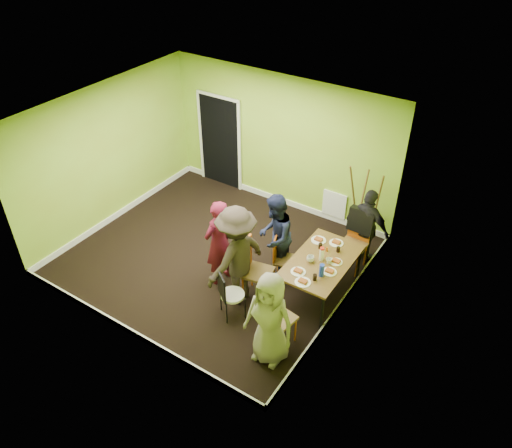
{
  "coord_description": "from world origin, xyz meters",
  "views": [
    {
      "loc": [
        4.53,
        -5.59,
        5.9
      ],
      "look_at": [
        0.88,
        0.0,
        1.09
      ],
      "focal_mm": 35.0,
      "sensor_mm": 36.0,
      "label": 1
    }
  ],
  "objects": [
    {
      "name": "chair_back_end",
      "position": [
        2.2,
        1.27,
        0.78
      ],
      "size": [
        0.46,
        0.54,
        1.11
      ],
      "rotation": [
        0.0,
        0.0,
        3.13
      ],
      "color": "#C05912",
      "rests_on": "ground"
    },
    {
      "name": "orange_bottle",
      "position": [
        2.01,
        0.39,
        0.79
      ],
      "size": [
        0.03,
        0.03,
        0.08
      ],
      "primitive_type": "cylinder",
      "color": "#C05912",
      "rests_on": "dining_table"
    },
    {
      "name": "plate_far_back",
      "position": [
        2.05,
        0.67,
        0.76
      ],
      "size": [
        0.24,
        0.24,
        0.01
      ],
      "primitive_type": "cylinder",
      "color": "white",
      "rests_on": "dining_table"
    },
    {
      "name": "person_left_far",
      "position": [
        1.11,
        0.23,
        0.79
      ],
      "size": [
        0.81,
        0.92,
        1.57
      ],
      "primitive_type": "imported",
      "rotation": [
        0.0,
        0.0,
        -1.24
      ],
      "color": "#151934",
      "rests_on": "ground"
    },
    {
      "name": "blue_bottle",
      "position": [
        2.21,
        -0.2,
        0.86
      ],
      "size": [
        0.08,
        0.08,
        0.22
      ],
      "primitive_type": "cylinder",
      "color": "#1932BC",
      "rests_on": "dining_table"
    },
    {
      "name": "plate_near_right",
      "position": [
        1.87,
        -0.32,
        0.76
      ],
      "size": [
        0.24,
        0.24,
        0.01
      ],
      "primitive_type": "cylinder",
      "color": "white",
      "rests_on": "dining_table"
    },
    {
      "name": "person_left_near",
      "position": [
        0.94,
        -0.65,
        0.89
      ],
      "size": [
        0.86,
        1.25,
        1.77
      ],
      "primitive_type": "imported",
      "rotation": [
        0.0,
        0.0,
        -1.76
      ],
      "color": "black",
      "rests_on": "ground"
    },
    {
      "name": "chair_front_end",
      "position": [
        1.99,
        -1.2,
        0.59
      ],
      "size": [
        0.5,
        0.5,
        1.05
      ],
      "rotation": [
        0.0,
        0.0,
        -0.16
      ],
      "color": "#C05912",
      "rests_on": "ground"
    },
    {
      "name": "chair_left_near",
      "position": [
        1.11,
        -0.46,
        0.61
      ],
      "size": [
        0.53,
        0.53,
        1.09
      ],
      "rotation": [
        0.0,
        0.0,
        -1.38
      ],
      "color": "#C05912",
      "rests_on": "ground"
    },
    {
      "name": "glass_mid",
      "position": [
        1.88,
        0.41,
        0.8
      ],
      "size": [
        0.06,
        0.06,
        0.09
      ],
      "primitive_type": "cylinder",
      "color": "black",
      "rests_on": "dining_table"
    },
    {
      "name": "dining_table",
      "position": [
        2.05,
        0.14,
        0.7
      ],
      "size": [
        0.9,
        1.5,
        0.75
      ],
      "color": "black",
      "rests_on": "ground"
    },
    {
      "name": "cup_a",
      "position": [
        1.91,
        0.02,
        0.8
      ],
      "size": [
        0.13,
        0.13,
        0.1
      ],
      "primitive_type": "imported",
      "color": "white",
      "rests_on": "dining_table"
    },
    {
      "name": "person_standing",
      "position": [
        0.43,
        -0.45,
        0.8
      ],
      "size": [
        0.48,
        0.64,
        1.6
      ],
      "primitive_type": "imported",
      "rotation": [
        0.0,
        0.0,
        -1.75
      ],
      "color": "#4F0D1E",
      "rests_on": "ground"
    },
    {
      "name": "ground",
      "position": [
        0.0,
        0.0,
        0.0
      ],
      "size": [
        5.0,
        5.0,
        0.0
      ],
      "primitive_type": "plane",
      "color": "black",
      "rests_on": "ground"
    },
    {
      "name": "chair_bentwood",
      "position": [
        1.06,
        -1.07,
        0.48
      ],
      "size": [
        0.47,
        0.48,
        0.88
      ],
      "rotation": [
        0.0,
        0.0,
        -0.63
      ],
      "color": "black",
      "rests_on": "ground"
    },
    {
      "name": "easel",
      "position": [
        2.03,
        1.83,
        0.81
      ],
      "size": [
        0.65,
        0.61,
        1.63
      ],
      "color": "brown",
      "rests_on": "ground"
    },
    {
      "name": "plate_far_front",
      "position": [
        2.05,
        -0.49,
        0.76
      ],
      "size": [
        0.25,
        0.25,
        0.01
      ],
      "primitive_type": "cylinder",
      "color": "white",
      "rests_on": "dining_table"
    },
    {
      "name": "glass_front",
      "position": [
        2.17,
        -0.34,
        0.8
      ],
      "size": [
        0.06,
        0.06,
        0.1
      ],
      "primitive_type": "cylinder",
      "color": "black",
      "rests_on": "dining_table"
    },
    {
      "name": "glass_back",
      "position": [
        2.17,
        0.48,
        0.8
      ],
      "size": [
        0.06,
        0.06,
        0.09
      ],
      "primitive_type": "cylinder",
      "color": "black",
      "rests_on": "dining_table"
    },
    {
      "name": "plate_wall_front",
      "position": [
        2.28,
        -0.05,
        0.76
      ],
      "size": [
        0.23,
        0.23,
        0.01
      ],
      "primitive_type": "cylinder",
      "color": "white",
      "rests_on": "dining_table"
    },
    {
      "name": "chair_left_far",
      "position": [
        1.29,
        0.16,
        0.5
      ],
      "size": [
        0.46,
        0.46,
        0.88
      ],
      "rotation": [
        0.0,
        0.0,
        -1.25
      ],
      "color": "#C05912",
      "rests_on": "ground"
    },
    {
      "name": "room_walls",
      "position": [
        -0.02,
        0.04,
        0.99
      ],
      "size": [
        5.04,
        4.54,
        2.82
      ],
      "color": "#92AC2C",
      "rests_on": "ground"
    },
    {
      "name": "plate_wall_back",
      "position": [
        2.26,
        0.22,
        0.76
      ],
      "size": [
        0.21,
        0.21,
        0.01
      ],
      "primitive_type": "cylinder",
      "color": "white",
      "rests_on": "dining_table"
    },
    {
      "name": "thermos",
      "position": [
        2.03,
        0.15,
        0.86
      ],
      "size": [
        0.08,
        0.08,
        0.21
      ],
      "primitive_type": "cylinder",
      "color": "white",
      "rests_on": "dining_table"
    },
    {
      "name": "person_back_end",
      "position": [
        2.3,
        1.41,
        0.74
      ],
      "size": [
        0.92,
        0.54,
        1.48
      ],
      "primitive_type": "imported",
      "rotation": [
        0.0,
        0.0,
        2.92
      ],
      "color": "black",
      "rests_on": "ground"
    },
    {
      "name": "person_front_end",
      "position": [
        2.03,
        -1.42,
        0.77
      ],
      "size": [
        0.77,
        0.51,
        1.55
      ],
      "primitive_type": "imported",
      "rotation": [
        0.0,
        0.0,
        0.03
      ],
      "color": "gray",
      "rests_on": "ground"
    },
    {
      "name": "cup_b",
      "position": [
        2.17,
        0.14,
        0.79
      ],
      "size": [
        0.09,
        0.09,
        0.09
      ],
      "primitive_type": "imported",
      "color": "white",
      "rests_on": "dining_table"
    },
    {
      "name": "plate_near_left",
      "position": [
        1.77,
        0.57,
        0.76
      ],
      "size": [
        0.25,
        0.25,
        0.01
      ],
      "primitive_type": "cylinder",
      "color": "white",
      "rests_on": "dining_table"
    }
  ]
}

